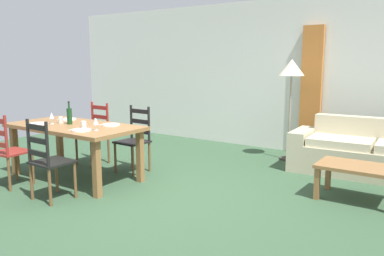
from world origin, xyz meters
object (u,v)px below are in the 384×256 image
object	(u,v)px
dining_chair_near_left	(7,150)
standing_lamp	(292,74)
dining_chair_near_right	(48,160)
coffee_cup_primary	(84,125)
dining_table	(74,131)
dining_chair_far_right	(135,139)
couch	(375,155)
wine_glass_near_left	(52,116)
coffee_cup_secondary	(61,120)
coffee_table	(359,171)
dining_chair_far_left	(95,133)
wine_bottle	(69,116)
wine_glass_near_right	(96,122)

from	to	relation	value
dining_chair_near_left	standing_lamp	size ratio (longest dim) A/B	0.59
dining_chair_near_right	coffee_cup_primary	distance (m)	0.75
dining_table	dining_chair_near_right	bearing A→B (deg)	-58.68
dining_chair_far_right	coffee_cup_primary	size ratio (longest dim) A/B	10.67
dining_chair_near_right	standing_lamp	bearing A→B (deg)	65.14
couch	wine_glass_near_left	bearing A→B (deg)	-144.94
dining_table	dining_chair_near_left	size ratio (longest dim) A/B	1.98
dining_chair_far_right	coffee_cup_secondary	world-z (taller)	dining_chair_far_right
couch	coffee_table	xyz separation A→B (m)	(0.03, -1.22, 0.06)
dining_table	coffee_cup_primary	bearing A→B (deg)	-16.59
dining_table	dining_chair_far_left	distance (m)	0.85
dining_chair_near_right	coffee_cup_secondary	size ratio (longest dim) A/B	10.67
dining_chair_near_right	standing_lamp	world-z (taller)	standing_lamp
dining_chair_near_right	standing_lamp	size ratio (longest dim) A/B	0.59
dining_table	dining_chair_near_right	size ratio (longest dim) A/B	1.98
dining_chair_near_left	wine_glass_near_left	distance (m)	0.73
dining_chair_near_right	coffee_cup_primary	bearing A→B (deg)	102.80
dining_chair_far_right	wine_glass_near_left	world-z (taller)	dining_chair_far_right
dining_chair_near_right	couch	bearing A→B (deg)	47.85
dining_chair_near_left	dining_chair_near_right	distance (m)	0.87
wine_bottle	wine_glass_near_left	xyz separation A→B (m)	(-0.22, -0.13, -0.01)
dining_chair_far_left	wine_bottle	xyz separation A→B (m)	(0.32, -0.71, 0.39)
wine_glass_near_left	wine_glass_near_right	xyz separation A→B (m)	(0.90, -0.01, 0.00)
couch	coffee_cup_secondary	bearing A→B (deg)	-145.72
dining_chair_far_left	coffee_table	xyz separation A→B (m)	(3.83, 0.55, -0.12)
coffee_cup_primary	couch	xyz separation A→B (m)	(3.08, 2.58, -0.50)
coffee_table	dining_table	bearing A→B (deg)	-159.64
wine_glass_near_left	couch	xyz separation A→B (m)	(3.71, 2.60, -0.57)
dining_chair_far_right	wine_glass_near_right	bearing A→B (deg)	-79.91
wine_glass_near_left	dining_chair_near_left	bearing A→B (deg)	-98.60
dining_chair_near_right	coffee_cup_secondary	distance (m)	1.09
dining_chair_far_left	coffee_table	distance (m)	3.88
wine_glass_near_left	coffee_table	xyz separation A→B (m)	(3.74, 1.39, -0.51)
coffee_cup_secondary	wine_glass_near_right	bearing A→B (deg)	-8.00
dining_chair_near_left	dining_chair_far_left	world-z (taller)	same
wine_glass_near_left	coffee_cup_primary	xyz separation A→B (m)	(0.63, 0.03, -0.07)
dining_chair_far_left	dining_chair_far_right	xyz separation A→B (m)	(0.85, 0.01, 0.00)
dining_chair_near_left	standing_lamp	distance (m)	4.30
dining_chair_near_right	dining_chair_far_right	distance (m)	1.48
couch	dining_chair_near_left	bearing A→B (deg)	-139.72
dining_table	dining_chair_far_left	world-z (taller)	dining_chair_far_left
dining_table	couch	size ratio (longest dim) A/B	0.82
wine_bottle	coffee_cup_primary	bearing A→B (deg)	-13.74
dining_chair_near_left	coffee_cup_secondary	size ratio (longest dim) A/B	10.67
couch	dining_chair_near_right	bearing A→B (deg)	-132.15
coffee_table	dining_chair_far_right	bearing A→B (deg)	-169.72
dining_chair_near_right	wine_glass_near_right	xyz separation A→B (m)	(0.13, 0.62, 0.38)
wine_glass_near_right	coffee_cup_secondary	size ratio (longest dim) A/B	1.79
standing_lamp	wine_glass_near_right	bearing A→B (deg)	-117.55
coffee_cup_primary	dining_table	bearing A→B (deg)	163.41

